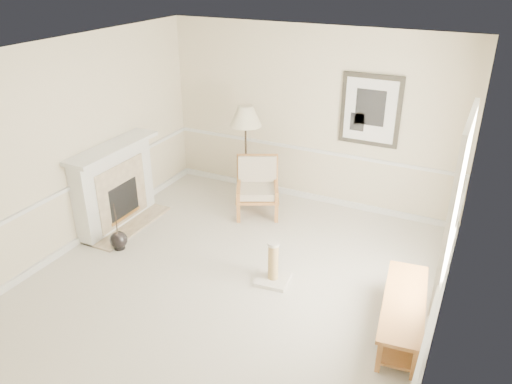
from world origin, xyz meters
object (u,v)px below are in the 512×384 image
(floor_vase, at_px, (119,240))
(scratching_post, at_px, (273,269))
(bench, at_px, (403,311))
(armchair, at_px, (257,184))
(floor_lamp, at_px, (245,118))

(floor_vase, bearing_deg, scratching_post, 6.21)
(floor_vase, bearing_deg, bench, 0.25)
(armchair, height_order, scratching_post, armchair)
(scratching_post, bearing_deg, floor_vase, -173.79)
(floor_lamp, bearing_deg, scratching_post, -54.65)
(floor_lamp, bearing_deg, bench, -35.60)
(floor_vase, xyz_separation_m, scratching_post, (2.32, 0.25, 0.05))
(floor_vase, xyz_separation_m, armchair, (1.27, 1.94, 0.35))
(armchair, bearing_deg, floor_lamp, 115.19)
(scratching_post, bearing_deg, armchair, 121.77)
(floor_vase, distance_m, bench, 4.00)
(floor_vase, relative_size, bench, 0.47)
(floor_vase, relative_size, floor_lamp, 0.44)
(bench, distance_m, scratching_post, 1.70)
(bench, height_order, scratching_post, scratching_post)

